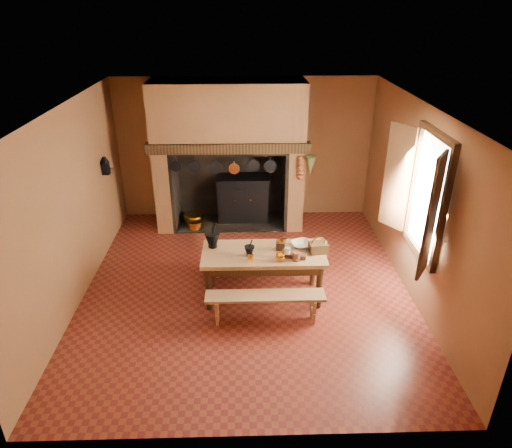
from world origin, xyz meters
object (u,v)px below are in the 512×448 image
(work_table, at_px, (263,259))
(bench_front, at_px, (265,302))
(mixing_bowl, at_px, (302,245))
(wicker_basket, at_px, (318,247))
(coffee_grinder, at_px, (280,245))
(iron_range, at_px, (243,198))

(work_table, distance_m, bench_front, 0.69)
(work_table, height_order, mixing_bowl, mixing_bowl)
(work_table, xyz_separation_m, wicker_basket, (0.79, -0.02, 0.20))
(coffee_grinder, bearing_deg, work_table, -160.59)
(bench_front, relative_size, coffee_grinder, 8.66)
(mixing_bowl, xyz_separation_m, wicker_basket, (0.22, -0.15, 0.04))
(iron_range, distance_m, work_table, 2.73)
(coffee_grinder, xyz_separation_m, wicker_basket, (0.55, -0.09, 0.01))
(bench_front, height_order, wicker_basket, wicker_basket)
(bench_front, height_order, coffee_grinder, coffee_grinder)
(mixing_bowl, bearing_deg, bench_front, -127.27)
(bench_front, xyz_separation_m, coffee_grinder, (0.25, 0.70, 0.50))
(iron_range, xyz_separation_m, bench_front, (0.29, -3.33, -0.14))
(wicker_basket, bearing_deg, work_table, 170.95)
(work_table, xyz_separation_m, mixing_bowl, (0.57, 0.13, 0.16))
(work_table, distance_m, wicker_basket, 0.82)
(bench_front, relative_size, wicker_basket, 5.73)
(bench_front, distance_m, wicker_basket, 1.12)
(iron_range, relative_size, wicker_basket, 5.59)
(work_table, bearing_deg, coffee_grinder, 16.93)
(coffee_grinder, distance_m, mixing_bowl, 0.33)
(mixing_bowl, bearing_deg, coffee_grinder, -170.07)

